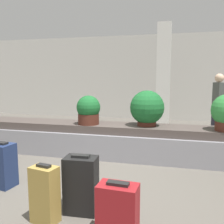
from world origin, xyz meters
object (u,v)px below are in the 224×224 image
Objects in this scene: suitcase_0 at (81,185)px; potted_plant_1 at (88,110)px; pillar at (163,78)px; suitcase_1 at (2,165)px; traveler_0 at (218,99)px; suitcase_4 at (118,211)px; suitcase_2 at (45,194)px; potted_plant_2 at (147,108)px.

potted_plant_1 is at bearing 103.53° from suitcase_0.
suitcase_1 is at bearing -113.73° from pillar.
pillar is 1.87× the size of traveler_0.
suitcase_0 is 1.21× the size of potted_plant_1.
pillar is at bearing 74.20° from suitcase_1.
suitcase_4 is 5.40m from traveler_0.
pillar is at bearing 91.14° from suitcase_2.
traveler_0 is at bearing 58.10° from suitcase_1.
suitcase_2 is 5.64m from traveler_0.
suitcase_0 is 0.43m from suitcase_2.
suitcase_1 is at bearing -136.11° from potted_plant_2.
suitcase_1 is at bearing -113.36° from potted_plant_1.
suitcase_0 is 0.65m from suitcase_4.
suitcase_4 is at bearing 138.17° from traveler_0.
suitcase_0 is at bearing 54.83° from suitcase_2.
pillar reaches higher than potted_plant_1.
suitcase_1 is 1.27m from suitcase_2.
suitcase_1 is 0.39× the size of traveler_0.
potted_plant_1 is (-0.33, 2.40, 0.62)m from suitcase_2.
pillar is at bearing 51.08° from traveler_0.
suitcase_4 is 0.85× the size of potted_plant_2.
potted_plant_2 is at bearing 122.23° from traveler_0.
suitcase_0 is at bearing 148.46° from suitcase_4.
suitcase_4 is 1.00× the size of potted_plant_1.
pillar is 5.43× the size of suitcase_4.
suitcase_2 is at bearing 178.27° from suitcase_4.
potted_plant_2 is (-0.17, -2.89, -0.60)m from pillar.
potted_plant_2 is at bearing 51.82° from suitcase_1.
suitcase_1 is 5.65m from traveler_0.
potted_plant_2 is at bearing -93.33° from pillar.
suitcase_0 reaches higher than suitcase_1.
pillar is 4.76× the size of suitcase_1.
potted_plant_1 is 0.34× the size of traveler_0.
pillar is 2.96m from potted_plant_2.
suitcase_4 is (-0.16, -5.49, -1.32)m from pillar.
suitcase_1 is at bearing 116.66° from traveler_0.
suitcase_1 is at bearing 161.81° from suitcase_4.
suitcase_1 is 1.01× the size of suitcase_2.
suitcase_0 is 1.44m from suitcase_1.
pillar is at bearing 78.85° from suitcase_0.
suitcase_0 is at bearing -73.04° from potted_plant_1.
suitcase_2 is at bearing 129.68° from traveler_0.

